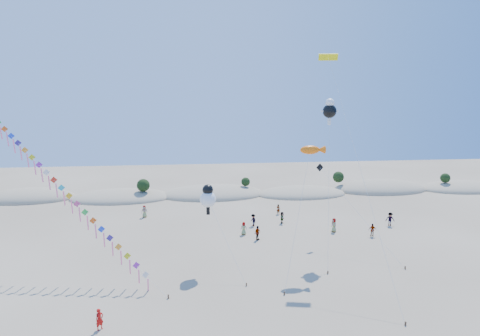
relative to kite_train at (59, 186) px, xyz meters
name	(u,v)px	position (x,y,z in m)	size (l,w,h in m)	color
dune_ridge	(219,194)	(17.70, 29.84, -8.59)	(145.30, 11.49, 5.57)	gray
kite_train	(59,186)	(0.00, 0.00, 0.00)	(20.71, 14.24, 16.99)	#3F2D1E
fish_kite	(313,150)	(25.70, -0.38, 3.20)	(5.92, 8.32, 12.41)	#3F2D1E
cartoon_kite_low	(208,197)	(14.73, -0.86, -1.41)	(4.17, 6.07, 8.64)	#3F2D1E
cartoon_kite_high	(330,110)	(29.05, 4.48, 7.22)	(3.68, 9.74, 17.23)	#3F2D1E
parafoil_kite	(330,63)	(28.18, 2.51, 12.32)	(2.28, 17.48, 22.03)	#3F2D1E
dark_kite	(340,191)	(30.34, 3.50, -2.23)	(6.47, 10.78, 9.38)	#3F2D1E
flyer_foreground	(100,319)	(6.10, -11.84, -7.87)	(0.61, 0.40, 1.67)	#B8110E
beachgoers	(290,221)	(26.10, 10.31, -7.85)	(35.02, 12.33, 1.85)	slate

